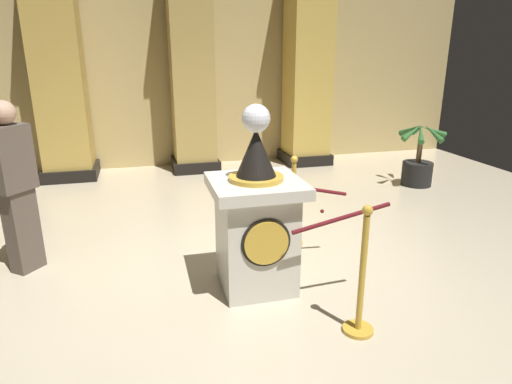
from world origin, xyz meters
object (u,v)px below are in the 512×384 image
(potted_palm_right, at_px, (418,164))
(stanchion_far, at_px, (293,214))
(bystander_guest, at_px, (15,184))
(pedestal_clock, at_px, (256,221))
(stanchion_near, at_px, (361,290))

(potted_palm_right, bearing_deg, stanchion_far, -148.12)
(stanchion_far, xyz_separation_m, bystander_guest, (-2.76, 0.11, 0.53))
(pedestal_clock, height_order, stanchion_near, pedestal_clock)
(pedestal_clock, bearing_deg, stanchion_far, 51.45)
(pedestal_clock, xyz_separation_m, bystander_guest, (-2.13, 0.91, 0.25))
(stanchion_near, bearing_deg, potted_palm_right, 50.58)
(stanchion_near, bearing_deg, stanchion_far, 88.47)
(pedestal_clock, height_order, potted_palm_right, pedestal_clock)
(stanchion_far, height_order, bystander_guest, bystander_guest)
(pedestal_clock, relative_size, bystander_guest, 1.00)
(stanchion_far, distance_m, potted_palm_right, 3.23)
(pedestal_clock, relative_size, potted_palm_right, 1.59)
(stanchion_near, xyz_separation_m, bystander_guest, (-2.72, 1.80, 0.52))
(stanchion_far, bearing_deg, bystander_guest, 177.64)
(stanchion_near, relative_size, potted_palm_right, 0.99)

